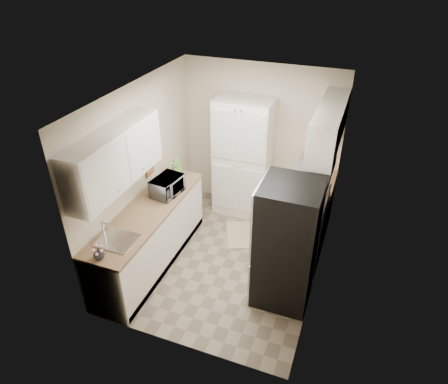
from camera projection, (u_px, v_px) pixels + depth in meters
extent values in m
plane|color=#7A6B56|center=(226.00, 258.00, 5.95)|extent=(3.20, 3.20, 0.00)
cube|color=beige|center=(260.00, 139.00, 6.56)|extent=(2.60, 0.04, 2.50)
cube|color=beige|center=(172.00, 264.00, 4.01)|extent=(2.60, 0.04, 2.50)
cube|color=beige|center=(141.00, 170.00, 5.67)|extent=(0.04, 3.20, 2.50)
cube|color=beige|center=(326.00, 206.00, 4.90)|extent=(0.04, 3.20, 2.50)
cube|color=white|center=(227.00, 94.00, 4.62)|extent=(2.60, 3.20, 0.04)
cube|color=silver|center=(115.00, 158.00, 4.72)|extent=(0.33, 1.60, 0.70)
cube|color=silver|center=(328.00, 131.00, 5.26)|extent=(0.33, 1.55, 0.58)
cube|color=#99999E|center=(315.00, 169.00, 5.13)|extent=(0.45, 0.76, 0.13)
cube|color=#B7B7BC|center=(117.00, 241.00, 4.84)|extent=(0.45, 0.40, 0.02)
cube|color=brown|center=(149.00, 168.00, 5.86)|extent=(0.02, 0.22, 0.22)
cube|color=silver|center=(243.00, 158.00, 6.52)|extent=(0.90, 0.55, 2.00)
cube|color=silver|center=(151.00, 237.00, 5.67)|extent=(0.60, 2.30, 0.88)
cube|color=#846647|center=(147.00, 211.00, 5.42)|extent=(0.63, 2.33, 0.04)
cube|color=silver|center=(310.00, 205.00, 6.36)|extent=(0.60, 0.80, 0.88)
cube|color=#846647|center=(314.00, 180.00, 6.12)|extent=(0.63, 0.83, 0.04)
cube|color=#B7B7BC|center=(299.00, 233.00, 5.73)|extent=(0.64, 0.76, 0.90)
cube|color=black|center=(302.00, 206.00, 5.48)|extent=(0.66, 0.78, 0.03)
cube|color=black|center=(325.00, 204.00, 5.34)|extent=(0.06, 0.76, 0.22)
cube|color=pink|center=(272.00, 228.00, 5.68)|extent=(0.01, 0.16, 0.42)
cube|color=beige|center=(276.00, 218.00, 5.87)|extent=(0.01, 0.16, 0.42)
cube|color=#B7B7BC|center=(287.00, 245.00, 4.89)|extent=(0.70, 0.72, 1.70)
imported|color=silver|center=(167.00, 186.00, 5.68)|extent=(0.38, 0.51, 0.26)
cylinder|color=black|center=(174.00, 170.00, 6.07)|extent=(0.07, 0.07, 0.26)
imported|color=white|center=(99.00, 254.00, 4.54)|extent=(0.17, 0.17, 0.14)
cube|color=#57953A|center=(178.00, 169.00, 6.10)|extent=(0.02, 0.22, 0.28)
cube|color=silver|center=(311.00, 175.00, 6.03)|extent=(0.28, 0.35, 0.19)
cube|color=tan|center=(241.00, 234.00, 6.42)|extent=(0.68, 0.81, 0.01)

